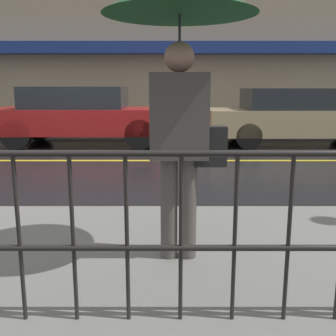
{
  "coord_description": "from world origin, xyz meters",
  "views": [
    {
      "loc": [
        1.58,
        -7.62,
        1.42
      ],
      "look_at": [
        1.58,
        -2.99,
        0.47
      ],
      "focal_mm": 42.0,
      "sensor_mm": 36.0,
      "label": 1
    }
  ],
  "objects": [
    {
      "name": "ground_plane",
      "position": [
        0.0,
        0.0,
        0.0
      ],
      "size": [
        80.0,
        80.0,
        0.0
      ],
      "primitive_type": "plane",
      "color": "black"
    },
    {
      "name": "car_tan",
      "position": [
        4.85,
        2.27,
        0.71
      ],
      "size": [
        4.64,
        1.76,
        1.4
      ],
      "color": "tan",
      "rests_on": "ground_plane"
    },
    {
      "name": "pedestrian",
      "position": [
        1.67,
        -4.7,
        1.77
      ],
      "size": [
        1.1,
        1.1,
        2.07
      ],
      "rotation": [
        0.0,
        0.0,
        3.14
      ],
      "color": "#4C4742",
      "rests_on": "sidewalk_near"
    },
    {
      "name": "sidewalk_far",
      "position": [
        0.0,
        4.22,
        0.05
      ],
      "size": [
        28.0,
        1.73,
        0.1
      ],
      "color": "slate",
      "rests_on": "ground_plane"
    },
    {
      "name": "lane_marking",
      "position": [
        0.0,
        0.0,
        0.0
      ],
      "size": [
        25.2,
        0.12,
        0.01
      ],
      "color": "gold",
      "rests_on": "ground_plane"
    },
    {
      "name": "car_red",
      "position": [
        -0.56,
        2.27,
        0.75
      ],
      "size": [
        4.64,
        1.87,
        1.44
      ],
      "color": "maroon",
      "rests_on": "ground_plane"
    },
    {
      "name": "building_storefront",
      "position": [
        0.0,
        5.21,
        3.27
      ],
      "size": [
        28.0,
        0.85,
        6.61
      ],
      "color": "gray",
      "rests_on": "ground_plane"
    }
  ]
}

